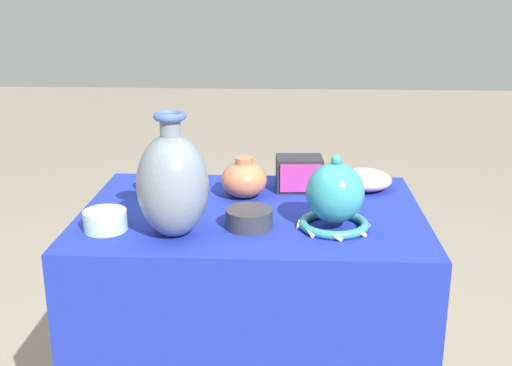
# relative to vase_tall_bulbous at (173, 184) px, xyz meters

# --- Properties ---
(display_table) EXTENTS (0.92, 0.65, 0.79)m
(display_table) POSITION_rel_vase_tall_bulbous_xyz_m (0.18, 0.17, -0.24)
(display_table) COLOR olive
(display_table) RESTS_ON ground_plane
(vase_tall_bulbous) EXTENTS (0.17, 0.17, 0.30)m
(vase_tall_bulbous) POSITION_rel_vase_tall_bulbous_xyz_m (0.00, 0.00, 0.00)
(vase_tall_bulbous) COLOR slate
(vase_tall_bulbous) RESTS_ON display_table
(vase_dome_bell) EXTENTS (0.19, 0.19, 0.19)m
(vase_dome_bell) POSITION_rel_vase_tall_bulbous_xyz_m (0.39, 0.07, -0.05)
(vase_dome_bell) COLOR teal
(vase_dome_bell) RESTS_ON display_table
(mosaic_tile_box) EXTENTS (0.14, 0.11, 0.10)m
(mosaic_tile_box) POSITION_rel_vase_tall_bulbous_xyz_m (0.31, 0.37, -0.08)
(mosaic_tile_box) COLOR #232328
(mosaic_tile_box) RESTS_ON display_table
(pot_squat_celadon) EXTENTS (0.11, 0.11, 0.05)m
(pot_squat_celadon) POSITION_rel_vase_tall_bulbous_xyz_m (-0.18, 0.02, -0.11)
(pot_squat_celadon) COLOR #A8CCB7
(pot_squat_celadon) RESTS_ON display_table
(pot_squat_ivory) EXTENTS (0.14, 0.14, 0.07)m
(pot_squat_ivory) POSITION_rel_vase_tall_bulbous_xyz_m (-0.08, 0.34, -0.10)
(pot_squat_ivory) COLOR white
(pot_squat_ivory) RESTS_ON display_table
(pot_squat_charcoal) EXTENTS (0.12, 0.12, 0.05)m
(pot_squat_charcoal) POSITION_rel_vase_tall_bulbous_xyz_m (0.18, 0.06, -0.11)
(pot_squat_charcoal) COLOR #2D2D33
(pot_squat_charcoal) RESTS_ON display_table
(jar_round_terracotta) EXTENTS (0.13, 0.13, 0.12)m
(jar_round_terracotta) POSITION_rel_vase_tall_bulbous_xyz_m (0.15, 0.30, -0.08)
(jar_round_terracotta) COLOR #BC6642
(jar_round_terracotta) RESTS_ON display_table
(bowl_shallow_rose) EXTENTS (0.16, 0.16, 0.06)m
(bowl_shallow_rose) POSITION_rel_vase_tall_bulbous_xyz_m (0.50, 0.39, -0.10)
(bowl_shallow_rose) COLOR #D19399
(bowl_shallow_rose) RESTS_ON display_table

